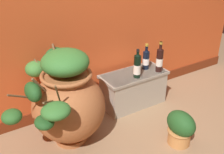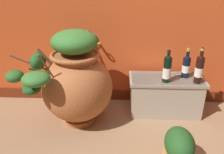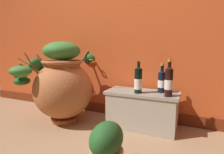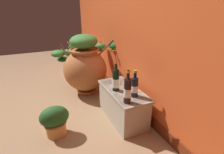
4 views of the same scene
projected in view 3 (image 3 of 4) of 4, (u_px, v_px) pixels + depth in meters
name	position (u px, v px, depth m)	size (l,w,h in m)	color
back_wall	(116.00, 12.00, 2.26)	(4.40, 0.33, 2.60)	#D15123
terracotta_urn	(62.00, 83.00, 2.08)	(0.92, 1.07, 0.92)	#B26638
stone_ledge	(142.00, 108.00, 1.92)	(0.75, 0.35, 0.39)	#B2A893
wine_bottle_left	(169.00, 81.00, 1.68)	(0.08, 0.08, 0.35)	black
wine_bottle_middle	(138.00, 80.00, 1.81)	(0.08, 0.08, 0.32)	black
wine_bottle_right	(162.00, 81.00, 1.84)	(0.08, 0.08, 0.30)	black
potted_shrub	(107.00, 145.00, 1.23)	(0.23, 0.30, 0.34)	#D68E4C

